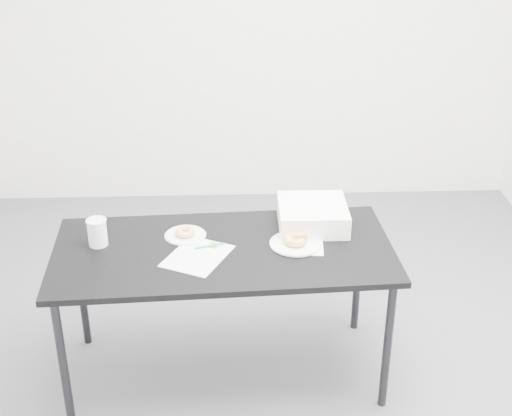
{
  "coord_description": "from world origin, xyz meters",
  "views": [
    {
      "loc": [
        -0.15,
        -3.06,
        2.42
      ],
      "look_at": [
        -0.03,
        0.02,
        0.87
      ],
      "focal_mm": 50.0,
      "sensor_mm": 36.0,
      "label": 1
    }
  ],
  "objects_px": {
    "donut_near": "(296,239)",
    "donut_far": "(185,232)",
    "scorecard": "(197,256)",
    "pen": "(210,246)",
    "plate_near": "(296,244)",
    "plate_far": "(185,235)",
    "coffee_cup": "(97,232)",
    "table": "(223,258)",
    "bakery_box": "(313,215)"
  },
  "relations": [
    {
      "from": "pen",
      "to": "bakery_box",
      "type": "height_order",
      "value": "bakery_box"
    },
    {
      "from": "table",
      "to": "donut_far",
      "type": "bearing_deg",
      "value": 141.78
    },
    {
      "from": "plate_near",
      "to": "table",
      "type": "bearing_deg",
      "value": -176.6
    },
    {
      "from": "plate_near",
      "to": "coffee_cup",
      "type": "xyz_separation_m",
      "value": [
        -0.94,
        0.04,
        0.06
      ]
    },
    {
      "from": "table",
      "to": "bakery_box",
      "type": "distance_m",
      "value": 0.51
    },
    {
      "from": "plate_far",
      "to": "table",
      "type": "bearing_deg",
      "value": -35.24
    },
    {
      "from": "pen",
      "to": "donut_near",
      "type": "relative_size",
      "value": 1.23
    },
    {
      "from": "scorecard",
      "to": "plate_far",
      "type": "bearing_deg",
      "value": 134.58
    },
    {
      "from": "plate_near",
      "to": "bakery_box",
      "type": "xyz_separation_m",
      "value": [
        0.1,
        0.2,
        0.05
      ]
    },
    {
      "from": "pen",
      "to": "donut_far",
      "type": "height_order",
      "value": "donut_far"
    },
    {
      "from": "scorecard",
      "to": "plate_near",
      "type": "xyz_separation_m",
      "value": [
        0.47,
        0.09,
        0.01
      ]
    },
    {
      "from": "plate_far",
      "to": "coffee_cup",
      "type": "distance_m",
      "value": 0.42
    },
    {
      "from": "scorecard",
      "to": "bakery_box",
      "type": "relative_size",
      "value": 0.92
    },
    {
      "from": "pen",
      "to": "coffee_cup",
      "type": "bearing_deg",
      "value": 158.59
    },
    {
      "from": "donut_near",
      "to": "donut_far",
      "type": "bearing_deg",
      "value": 168.28
    },
    {
      "from": "pen",
      "to": "coffee_cup",
      "type": "xyz_separation_m",
      "value": [
        -0.53,
        0.04,
        0.06
      ]
    },
    {
      "from": "table",
      "to": "donut_near",
      "type": "height_order",
      "value": "donut_near"
    },
    {
      "from": "pen",
      "to": "bakery_box",
      "type": "xyz_separation_m",
      "value": [
        0.51,
        0.21,
        0.05
      ]
    },
    {
      "from": "plate_far",
      "to": "coffee_cup",
      "type": "bearing_deg",
      "value": -169.9
    },
    {
      "from": "table",
      "to": "donut_far",
      "type": "height_order",
      "value": "donut_far"
    },
    {
      "from": "table",
      "to": "donut_far",
      "type": "relative_size",
      "value": 17.28
    },
    {
      "from": "table",
      "to": "scorecard",
      "type": "distance_m",
      "value": 0.15
    },
    {
      "from": "scorecard",
      "to": "donut_near",
      "type": "xyz_separation_m",
      "value": [
        0.47,
        0.09,
        0.03
      ]
    },
    {
      "from": "donut_near",
      "to": "bakery_box",
      "type": "xyz_separation_m",
      "value": [
        0.1,
        0.2,
        0.03
      ]
    },
    {
      "from": "donut_near",
      "to": "donut_far",
      "type": "relative_size",
      "value": 1.24
    },
    {
      "from": "donut_far",
      "to": "plate_near",
      "type": "bearing_deg",
      "value": -11.72
    },
    {
      "from": "donut_far",
      "to": "coffee_cup",
      "type": "xyz_separation_m",
      "value": [
        -0.41,
        -0.07,
        0.05
      ]
    },
    {
      "from": "pen",
      "to": "donut_far",
      "type": "relative_size",
      "value": 1.52
    },
    {
      "from": "plate_near",
      "to": "plate_far",
      "type": "relative_size",
      "value": 1.24
    },
    {
      "from": "pen",
      "to": "donut_far",
      "type": "distance_m",
      "value": 0.17
    },
    {
      "from": "table",
      "to": "donut_near",
      "type": "distance_m",
      "value": 0.36
    },
    {
      "from": "pen",
      "to": "plate_near",
      "type": "height_order",
      "value": "pen"
    },
    {
      "from": "pen",
      "to": "donut_far",
      "type": "bearing_deg",
      "value": 119.49
    },
    {
      "from": "plate_far",
      "to": "coffee_cup",
      "type": "height_order",
      "value": "coffee_cup"
    },
    {
      "from": "scorecard",
      "to": "pen",
      "type": "height_order",
      "value": "pen"
    },
    {
      "from": "scorecard",
      "to": "bakery_box",
      "type": "distance_m",
      "value": 0.64
    },
    {
      "from": "donut_near",
      "to": "table",
      "type": "bearing_deg",
      "value": -176.6
    },
    {
      "from": "scorecard",
      "to": "donut_near",
      "type": "distance_m",
      "value": 0.48
    },
    {
      "from": "scorecard",
      "to": "coffee_cup",
      "type": "xyz_separation_m",
      "value": [
        -0.48,
        0.13,
        0.07
      ]
    },
    {
      "from": "bakery_box",
      "to": "pen",
      "type": "bearing_deg",
      "value": -157.34
    },
    {
      "from": "plate_far",
      "to": "donut_far",
      "type": "xyz_separation_m",
      "value": [
        0.0,
        0.0,
        0.02
      ]
    },
    {
      "from": "table",
      "to": "donut_near",
      "type": "xyz_separation_m",
      "value": [
        0.35,
        0.02,
        0.09
      ]
    },
    {
      "from": "scorecard",
      "to": "donut_near",
      "type": "relative_size",
      "value": 2.64
    },
    {
      "from": "pen",
      "to": "donut_far",
      "type": "xyz_separation_m",
      "value": [
        -0.12,
        0.12,
        0.01
      ]
    },
    {
      "from": "donut_near",
      "to": "bakery_box",
      "type": "relative_size",
      "value": 0.35
    },
    {
      "from": "pen",
      "to": "donut_near",
      "type": "distance_m",
      "value": 0.41
    },
    {
      "from": "scorecard",
      "to": "pen",
      "type": "relative_size",
      "value": 2.15
    },
    {
      "from": "scorecard",
      "to": "bakery_box",
      "type": "bearing_deg",
      "value": 53.3
    },
    {
      "from": "table",
      "to": "pen",
      "type": "bearing_deg",
      "value": 164.44
    },
    {
      "from": "table",
      "to": "plate_far",
      "type": "distance_m",
      "value": 0.23
    }
  ]
}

